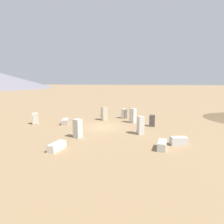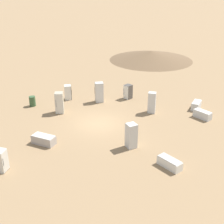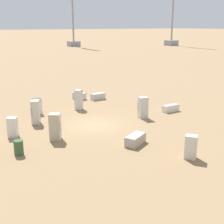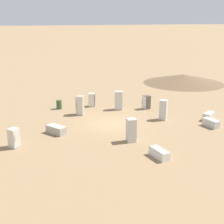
% 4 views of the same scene
% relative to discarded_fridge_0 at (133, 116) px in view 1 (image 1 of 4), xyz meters
% --- Properties ---
extents(ground_plane, '(1000.00, 1000.00, 0.00)m').
position_rel_discarded_fridge_0_xyz_m(ground_plane, '(2.81, 3.86, -0.97)').
color(ground_plane, '#937551').
extents(discarded_fridge_0, '(0.98, 0.91, 1.94)m').
position_rel_discarded_fridge_0_xyz_m(discarded_fridge_0, '(0.00, 0.00, 0.00)').
color(discarded_fridge_0, silver).
rests_on(discarded_fridge_0, ground_plane).
extents(discarded_fridge_1, '(0.89, 0.88, 1.43)m').
position_rel_discarded_fridge_0_xyz_m(discarded_fridge_1, '(2.03, -2.40, -0.25)').
color(discarded_fridge_1, silver).
rests_on(discarded_fridge_1, ground_plane).
extents(discarded_fridge_2, '(1.00, 1.01, 1.89)m').
position_rel_discarded_fridge_0_xyz_m(discarded_fridge_2, '(4.28, -0.07, -0.02)').
color(discarded_fridge_2, '#B2A88E').
rests_on(discarded_fridge_2, ground_plane).
extents(discarded_fridge_3, '(0.88, 0.89, 1.90)m').
position_rel_discarded_fridge_0_xyz_m(discarded_fridge_3, '(-2.16, 4.93, -0.02)').
color(discarded_fridge_3, silver).
rests_on(discarded_fridge_3, ground_plane).
extents(discarded_fridge_4, '(1.58, 1.21, 0.70)m').
position_rel_discarded_fridge_0_xyz_m(discarded_fridge_4, '(-5.96, 6.88, -0.62)').
color(discarded_fridge_4, silver).
rests_on(discarded_fridge_4, ground_plane).
extents(discarded_fridge_5, '(0.78, 0.73, 1.41)m').
position_rel_discarded_fridge_0_xyz_m(discarded_fridge_5, '(-2.72, 1.08, -0.26)').
color(discarded_fridge_5, '#4C4742').
rests_on(discarded_fridge_5, ground_plane).
extents(discarded_fridge_6, '(1.46, 1.86, 0.67)m').
position_rel_discarded_fridge_0_xyz_m(discarded_fridge_6, '(7.97, 4.11, -0.64)').
color(discarded_fridge_6, '#A89E93').
rests_on(discarded_fridge_6, ground_plane).
extents(discarded_fridge_7, '(0.69, 1.54, 0.68)m').
position_rel_discarded_fridge_0_xyz_m(discarded_fridge_7, '(-4.73, 8.49, -0.63)').
color(discarded_fridge_7, silver).
rests_on(discarded_fridge_7, ground_plane).
extents(discarded_fridge_8, '(0.69, 1.65, 0.62)m').
position_rel_discarded_fridge_0_xyz_m(discarded_fridge_8, '(3.03, 11.81, -0.66)').
color(discarded_fridge_8, silver).
rests_on(discarded_fridge_8, ground_plane).
extents(discarded_fridge_9, '(0.79, 0.83, 1.83)m').
position_rel_discarded_fridge_0_xyz_m(discarded_fridge_9, '(3.28, 8.36, -0.05)').
color(discarded_fridge_9, silver).
rests_on(discarded_fridge_9, ground_plane).
extents(discarded_fridge_10, '(0.90, 0.89, 1.46)m').
position_rel_discarded_fridge_0_xyz_m(discarded_fridge_10, '(11.57, 5.57, -0.24)').
color(discarded_fridge_10, beige).
rests_on(discarded_fridge_10, ground_plane).
extents(rusty_barrel, '(0.57, 0.57, 0.94)m').
position_rel_discarded_fridge_0_xyz_m(rusty_barrel, '(5.52, -3.00, -0.50)').
color(rusty_barrel, '#385633').
rests_on(rusty_barrel, ground_plane).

